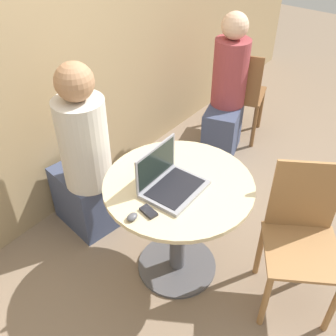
{
  "coord_description": "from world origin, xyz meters",
  "views": [
    {
      "loc": [
        -1.32,
        -0.95,
        2.08
      ],
      "look_at": [
        -0.03,
        0.05,
        0.81
      ],
      "focal_mm": 42.0,
      "sensor_mm": 36.0,
      "label": 1
    }
  ],
  "objects_px": {
    "cell_phone": "(149,212)",
    "person_seated": "(84,165)",
    "laptop": "(169,181)",
    "chair_empty": "(301,238)"
  },
  "relations": [
    {
      "from": "laptop",
      "to": "cell_phone",
      "type": "relative_size",
      "value": 3.23
    },
    {
      "from": "cell_phone",
      "to": "person_seated",
      "type": "xyz_separation_m",
      "value": [
        0.2,
        0.72,
        -0.17
      ]
    },
    {
      "from": "laptop",
      "to": "cell_phone",
      "type": "distance_m",
      "value": 0.22
    },
    {
      "from": "laptop",
      "to": "person_seated",
      "type": "relative_size",
      "value": 0.26
    },
    {
      "from": "cell_phone",
      "to": "person_seated",
      "type": "distance_m",
      "value": 0.77
    },
    {
      "from": "chair_empty",
      "to": "cell_phone",
      "type": "bearing_deg",
      "value": 131.71
    },
    {
      "from": "cell_phone",
      "to": "chair_empty",
      "type": "distance_m",
      "value": 0.87
    },
    {
      "from": "chair_empty",
      "to": "person_seated",
      "type": "bearing_deg",
      "value": 104.57
    },
    {
      "from": "laptop",
      "to": "person_seated",
      "type": "height_order",
      "value": "person_seated"
    },
    {
      "from": "laptop",
      "to": "chair_empty",
      "type": "bearing_deg",
      "value": -62.66
    }
  ]
}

